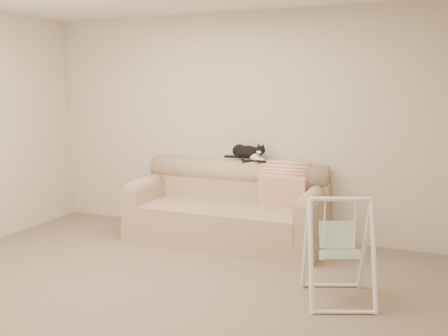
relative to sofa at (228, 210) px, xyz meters
name	(u,v)px	position (x,y,z in m)	size (l,w,h in m)	color
ground_plane	(159,292)	(0.01, -1.62, -0.35)	(5.00, 5.00, 0.00)	#745D4A
room_shell	(156,114)	(0.01, -1.62, 1.18)	(5.04, 4.04, 2.60)	beige
sofa	(228,210)	(0.00, 0.00, 0.00)	(2.20, 0.93, 0.90)	tan
remote_a	(249,160)	(0.18, 0.22, 0.56)	(0.17, 0.15, 0.03)	black
remote_b	(261,161)	(0.32, 0.22, 0.56)	(0.15, 0.16, 0.02)	black
tuxedo_cat	(248,152)	(0.15, 0.26, 0.65)	(0.52, 0.26, 0.20)	black
throw_blanket	(286,178)	(0.61, 0.23, 0.37)	(0.53, 0.38, 0.58)	#D26542
baby_swing	(339,249)	(1.45, -1.18, 0.09)	(0.70, 0.72, 0.88)	white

